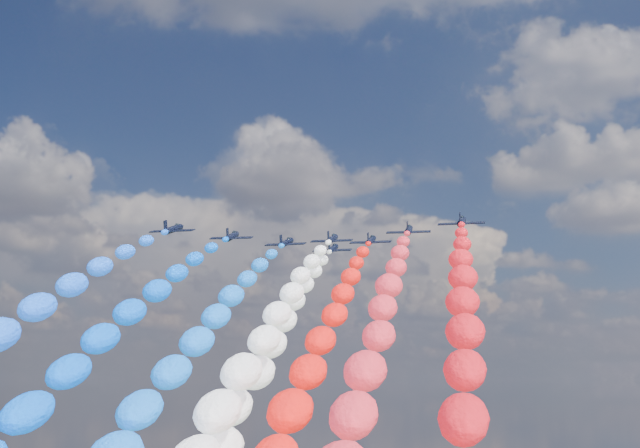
# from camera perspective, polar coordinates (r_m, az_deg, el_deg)

# --- Properties ---
(jet_0) EXTENTS (8.78, 11.85, 5.65)m
(jet_0) POSITION_cam_1_polar(r_m,az_deg,el_deg) (167.90, -9.70, -0.34)
(jet_0) COLOR black
(jet_1) EXTENTS (9.08, 12.07, 5.65)m
(jet_1) POSITION_cam_1_polar(r_m,az_deg,el_deg) (174.62, -5.85, -0.82)
(jet_1) COLOR black
(trail_1) EXTENTS (6.11, 126.03, 60.61)m
(trail_1) POSITION_cam_1_polar(r_m,az_deg,el_deg) (111.49, -15.22, -9.97)
(trail_1) COLOR blue
(jet_2) EXTENTS (9.20, 12.15, 5.65)m
(jet_2) POSITION_cam_1_polar(r_m,az_deg,el_deg) (181.90, -2.25, -1.24)
(jet_2) COLOR black
(trail_2) EXTENTS (6.11, 126.03, 60.61)m
(trail_2) POSITION_cam_1_polar(r_m,az_deg,el_deg) (117.27, -9.07, -10.19)
(trail_2) COLOR blue
(jet_3) EXTENTS (8.76, 11.84, 5.65)m
(jet_3) POSITION_cam_1_polar(r_m,az_deg,el_deg) (177.29, 0.80, -1.01)
(jet_3) COLOR black
(trail_3) EXTENTS (6.11, 126.03, 60.61)m
(trail_3) POSITION_cam_1_polar(r_m,az_deg,el_deg) (111.64, -4.47, -10.29)
(trail_3) COLOR white
(jet_4) EXTENTS (8.87, 11.92, 5.65)m
(jet_4) POSITION_cam_1_polar(r_m,az_deg,el_deg) (190.40, 0.84, -1.65)
(jet_4) COLOR black
(trail_4) EXTENTS (6.11, 126.03, 60.61)m
(trail_4) POSITION_cam_1_polar(r_m,az_deg,el_deg) (124.85, -3.84, -10.29)
(trail_4) COLOR white
(jet_5) EXTENTS (8.79, 11.86, 5.65)m
(jet_5) POSITION_cam_1_polar(r_m,az_deg,el_deg) (179.30, 3.39, -1.10)
(jet_5) COLOR black
(trail_5) EXTENTS (6.11, 126.03, 60.61)m
(trail_5) POSITION_cam_1_polar(r_m,az_deg,el_deg) (113.05, -0.23, -10.32)
(trail_5) COLOR red
(jet_6) EXTENTS (8.64, 11.75, 5.65)m
(jet_6) POSITION_cam_1_polar(r_m,az_deg,el_deg) (167.70, 5.89, -0.42)
(jet_6) COLOR black
(trail_6) EXTENTS (6.11, 126.03, 60.61)m
(trail_6) POSITION_cam_1_polar(r_m,az_deg,el_deg) (100.89, 3.56, -10.31)
(trail_6) COLOR red
(jet_7) EXTENTS (9.17, 12.13, 5.65)m
(jet_7) POSITION_cam_1_polar(r_m,az_deg,el_deg) (159.77, 9.36, 0.15)
(jet_7) COLOR black
(trail_7) EXTENTS (6.11, 126.03, 60.61)m
(trail_7) POSITION_cam_1_polar(r_m,az_deg,el_deg) (92.60, 9.44, -10.19)
(trail_7) COLOR red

